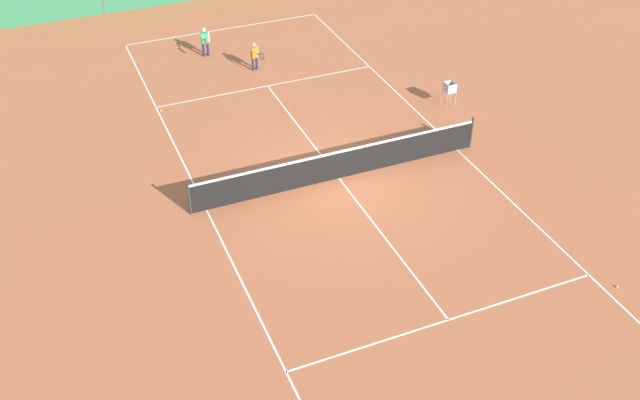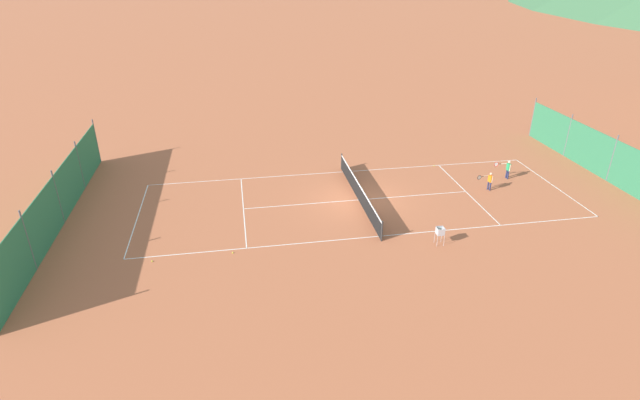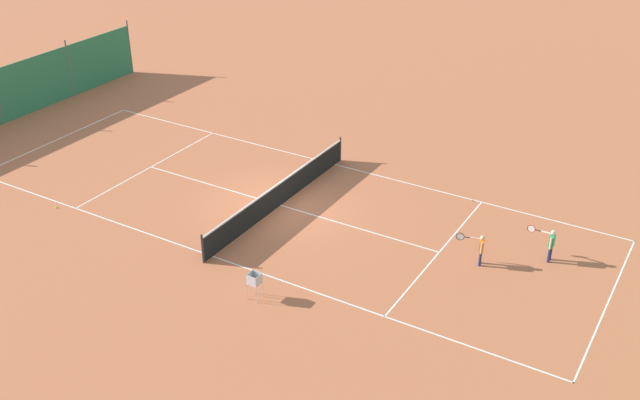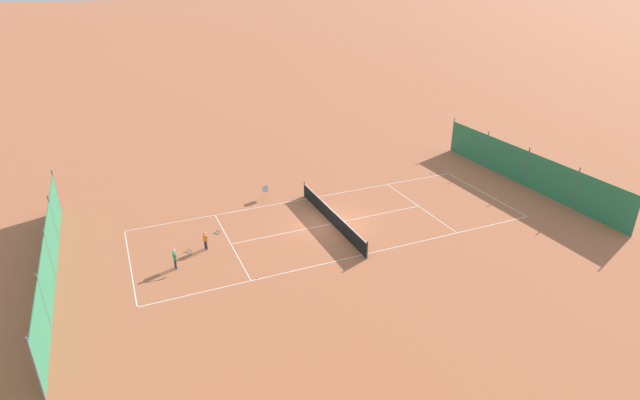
% 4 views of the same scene
% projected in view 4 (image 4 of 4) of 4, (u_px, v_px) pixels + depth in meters
% --- Properties ---
extents(ground_plane, '(600.00, 600.00, 0.00)m').
position_uv_depth(ground_plane, '(332.00, 224.00, 30.99)').
color(ground_plane, '#B7603D').
extents(court_line_markings, '(8.25, 23.85, 0.01)m').
position_uv_depth(court_line_markings, '(332.00, 224.00, 30.99)').
color(court_line_markings, white).
rests_on(court_line_markings, ground).
extents(tennis_net, '(9.18, 0.08, 1.06)m').
position_uv_depth(tennis_net, '(332.00, 216.00, 30.79)').
color(tennis_net, '#2D2D2D').
rests_on(tennis_net, ground).
extents(windscreen_fence_far, '(17.28, 0.08, 2.90)m').
position_uv_depth(windscreen_fence_far, '(50.00, 257.00, 24.83)').
color(windscreen_fence_far, '#2D754C').
rests_on(windscreen_fence_far, ground).
extents(windscreen_fence_near, '(17.28, 0.08, 2.90)m').
position_uv_depth(windscreen_fence_near, '(526.00, 168.00, 36.08)').
color(windscreen_fence_near, '#2D754C').
rests_on(windscreen_fence_near, ground).
extents(player_far_baseline, '(0.39, 0.98, 1.16)m').
position_uv_depth(player_far_baseline, '(176.00, 257.00, 26.06)').
color(player_far_baseline, '#23284C').
rests_on(player_far_baseline, ground).
extents(player_far_service, '(0.36, 0.97, 1.09)m').
position_uv_depth(player_far_service, '(206.00, 239.00, 27.92)').
color(player_far_service, '#23284C').
rests_on(player_far_service, ground).
extents(tennis_ball_by_net_right, '(0.07, 0.07, 0.07)m').
position_uv_depth(tennis_ball_by_net_right, '(392.00, 181.00, 37.24)').
color(tennis_ball_by_net_right, '#CCE033').
rests_on(tennis_ball_by_net_right, ground).
extents(tennis_ball_near_corner, '(0.07, 0.07, 0.07)m').
position_uv_depth(tennis_ball_near_corner, '(432.00, 174.00, 38.61)').
color(tennis_ball_near_corner, '#CCE033').
rests_on(tennis_ball_near_corner, ground).
extents(tennis_ball_alley_left, '(0.07, 0.07, 0.07)m').
position_uv_depth(tennis_ball_alley_left, '(257.00, 278.00, 25.45)').
color(tennis_ball_alley_left, '#CCE033').
rests_on(tennis_ball_alley_left, ground).
extents(ball_hopper, '(0.36, 0.36, 0.89)m').
position_uv_depth(ball_hopper, '(265.00, 190.00, 34.20)').
color(ball_hopper, '#B7B7BC').
rests_on(ball_hopper, ground).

